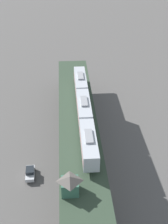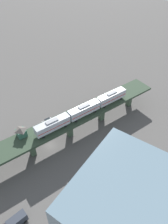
# 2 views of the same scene
# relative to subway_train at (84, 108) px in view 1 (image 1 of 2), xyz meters

# --- Properties ---
(ground_plane) EXTENTS (400.00, 400.00, 0.00)m
(ground_plane) POSITION_rel_subway_train_xyz_m (6.03, 12.63, -10.83)
(ground_plane) COLOR #514F4C
(elevated_viaduct) EXTENTS (39.01, 89.42, 8.29)m
(elevated_viaduct) POSITION_rel_subway_train_xyz_m (5.96, 12.45, -3.73)
(elevated_viaduct) COLOR #2C3D2C
(elevated_viaduct) RESTS_ON ground
(subway_train) EXTENTS (15.21, 35.96, 4.45)m
(subway_train) POSITION_rel_subway_train_xyz_m (0.00, 0.00, 0.00)
(subway_train) COLOR #ADB2BA
(subway_train) RESTS_ON elevated_viaduct
(signal_hut) EXTENTS (4.12, 4.12, 3.40)m
(signal_hut) POSITION_rel_subway_train_xyz_m (10.96, 19.26, -0.74)
(signal_hut) COLOR #33604C
(signal_hut) RESTS_ON elevated_viaduct
(street_car_silver) EXTENTS (3.07, 4.74, 1.89)m
(street_car_silver) POSITION_rel_subway_train_xyz_m (14.29, 4.41, -9.89)
(street_car_silver) COLOR #B7BABF
(street_car_silver) RESTS_ON ground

